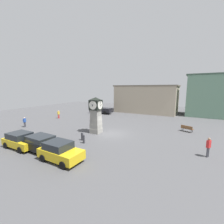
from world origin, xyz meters
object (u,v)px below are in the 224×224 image
bench (187,128)px  pedestrian_by_cars (59,114)px  pedestrian_crossing_lot (25,121)px  clock_tower (96,114)px  bollard_near_tower (84,139)px  car_by_building (60,151)px  bollard_mid_row (82,136)px  pickup_truck (101,110)px  car_navy_sedan (21,140)px  pedestrian_near_bench (208,146)px  car_near_tower (42,144)px

bench → pedestrian_by_cars: (-23.52, -1.35, 0.41)m
bench → pedestrian_crossing_lot: pedestrian_crossing_lot is taller
clock_tower → bench: size_ratio=2.93×
clock_tower → bollard_near_tower: size_ratio=4.98×
bollard_near_tower → car_by_building: (0.77, -4.18, 0.32)m
bollard_mid_row → pickup_truck: bearing=114.8°
car_navy_sedan → pickup_truck: (-3.72, 21.87, 0.14)m
pedestrian_by_cars → bench: bearing=3.3°
clock_tower → car_navy_sedan: clock_tower is taller
car_by_building → pedestrian_near_bench: size_ratio=2.17×
clock_tower → pedestrian_crossing_lot: (-11.76, -2.58, -1.67)m
bollard_mid_row → pickup_truck: 18.99m
bollard_mid_row → car_by_building: (1.54, -4.87, 0.34)m
car_near_tower → clock_tower: bearing=80.9°
bollard_near_tower → bollard_mid_row: (-0.77, 0.69, -0.02)m
car_near_tower → pedestrian_crossing_lot: 11.68m
clock_tower → pedestrian_near_bench: clock_tower is taller
car_navy_sedan → car_by_building: (5.79, -0.23, 0.03)m
bollard_near_tower → pedestrian_crossing_lot: bearing=173.8°
pickup_truck → pedestrian_near_bench: size_ratio=3.07×
pedestrian_crossing_lot → car_by_building: bearing=-22.4°
clock_tower → bollard_mid_row: bearing=-86.8°
bollard_near_tower → pedestrian_crossing_lot: size_ratio=0.62×
car_near_tower → car_by_building: 2.99m
car_by_building → pickup_truck: (-9.51, 22.10, 0.11)m
car_near_tower → car_by_building: car_by_building is taller
car_navy_sedan → car_near_tower: (2.85, 0.31, -0.00)m
bench → bollard_mid_row: bearing=-138.9°
bollard_mid_row → car_navy_sedan: (-4.25, -4.64, 0.31)m
clock_tower → pedestrian_near_bench: 13.14m
car_navy_sedan → bench: car_navy_sedan is taller
pedestrian_by_cars → pedestrian_near_bench: bearing=-14.6°
pickup_truck → car_near_tower: bearing=-73.1°
car_near_tower → pedestrian_crossing_lot: size_ratio=2.85×
bollard_near_tower → car_navy_sedan: (-5.02, -3.95, 0.29)m
car_near_tower → pedestrian_crossing_lot: pedestrian_crossing_lot is taller
pickup_truck → pedestrian_crossing_lot: (-3.97, -16.53, -0.03)m
car_by_building → pickup_truck: size_ratio=0.71×
bollard_mid_row → car_near_tower: (-1.40, -4.33, 0.31)m
pedestrian_near_bench → pedestrian_crossing_lot: 24.73m
clock_tower → car_by_building: bearing=-78.1°
clock_tower → pedestrian_by_cars: (-12.36, 4.94, -1.64)m
pickup_truck → car_navy_sedan: bearing=-80.4°
clock_tower → pickup_truck: (-7.79, 13.95, -1.64)m
car_by_building → pedestrian_crossing_lot: car_by_building is taller
clock_tower → bench: (11.16, 6.29, -2.05)m
pickup_truck → pedestrian_crossing_lot: 17.00m
bollard_near_tower → pickup_truck: pickup_truck is taller
bollard_mid_row → car_near_tower: size_ratio=0.21×
clock_tower → bollard_near_tower: bearing=-76.5°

